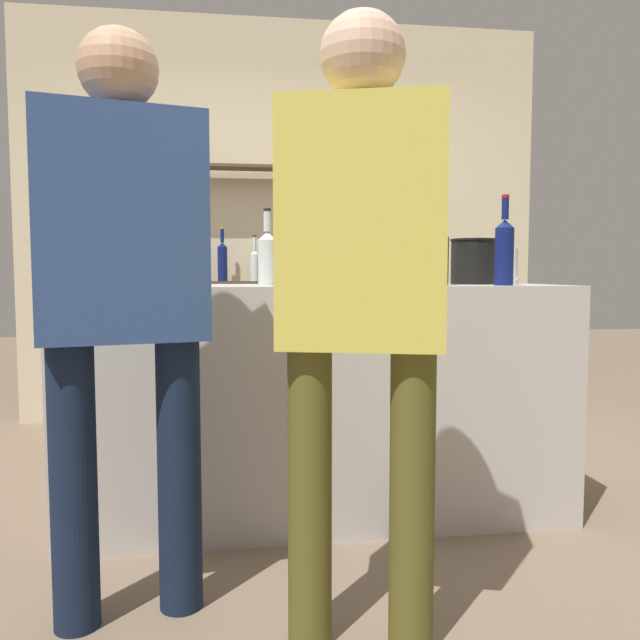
# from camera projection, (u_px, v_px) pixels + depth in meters

# --- Properties ---
(ground_plane) EXTENTS (16.00, 16.00, 0.00)m
(ground_plane) POSITION_uv_depth(u_px,v_px,m) (320.00, 513.00, 2.69)
(ground_plane) COLOR #7A6651
(bar_counter) EXTENTS (2.07, 0.63, 0.98)m
(bar_counter) POSITION_uv_depth(u_px,v_px,m) (320.00, 400.00, 2.66)
(bar_counter) COLOR #B7B2AD
(bar_counter) RESTS_ON ground_plane
(back_wall) EXTENTS (3.67, 0.12, 2.80)m
(back_wall) POSITION_uv_depth(u_px,v_px,m) (284.00, 222.00, 4.48)
(back_wall) COLOR beige
(back_wall) RESTS_ON ground_plane
(back_shelf) EXTENTS (1.81, 0.18, 1.76)m
(back_shelf) POSITION_uv_depth(u_px,v_px,m) (287.00, 256.00, 4.32)
(back_shelf) COLOR #4C3828
(back_shelf) RESTS_ON ground_plane
(counter_bottle_0) EXTENTS (0.08, 0.08, 0.31)m
(counter_bottle_0) POSITION_uv_depth(u_px,v_px,m) (383.00, 257.00, 2.75)
(counter_bottle_0) COLOR black
(counter_bottle_0) RESTS_ON bar_counter
(counter_bottle_1) EXTENTS (0.08, 0.08, 0.31)m
(counter_bottle_1) POSITION_uv_depth(u_px,v_px,m) (267.00, 256.00, 2.50)
(counter_bottle_1) COLOR silver
(counter_bottle_1) RESTS_ON bar_counter
(counter_bottle_2) EXTENTS (0.08, 0.08, 0.33)m
(counter_bottle_2) POSITION_uv_depth(u_px,v_px,m) (439.00, 254.00, 2.56)
(counter_bottle_2) COLOR black
(counter_bottle_2) RESTS_ON bar_counter
(counter_bottle_3) EXTENTS (0.08, 0.08, 0.36)m
(counter_bottle_3) POSITION_uv_depth(u_px,v_px,m) (504.00, 250.00, 2.52)
(counter_bottle_3) COLOR #0F1956
(counter_bottle_3) RESTS_ON bar_counter
(counter_bottle_4) EXTENTS (0.08, 0.08, 0.32)m
(counter_bottle_4) POSITION_uv_depth(u_px,v_px,m) (160.00, 255.00, 2.36)
(counter_bottle_4) COLOR black
(counter_bottle_4) RESTS_ON bar_counter
(counter_bottle_5) EXTENTS (0.08, 0.08, 0.36)m
(counter_bottle_5) POSITION_uv_depth(u_px,v_px,m) (358.00, 252.00, 2.71)
(counter_bottle_5) COLOR black
(counter_bottle_5) RESTS_ON bar_counter
(wine_glass) EXTENTS (0.08, 0.08, 0.15)m
(wine_glass) POSITION_uv_depth(u_px,v_px,m) (425.00, 259.00, 2.86)
(wine_glass) COLOR silver
(wine_glass) RESTS_ON bar_counter
(ice_bucket) EXTENTS (0.21, 0.21, 0.20)m
(ice_bucket) POSITION_uv_depth(u_px,v_px,m) (473.00, 262.00, 2.81)
(ice_bucket) COLOR black
(ice_bucket) RESTS_ON bar_counter
(cork_jar) EXTENTS (0.11, 0.11, 0.16)m
(cork_jar) POSITION_uv_depth(u_px,v_px,m) (505.00, 267.00, 2.89)
(cork_jar) COLOR silver
(cork_jar) RESTS_ON bar_counter
(customer_left) EXTENTS (0.51, 0.31, 1.73)m
(customer_left) POSITION_uv_depth(u_px,v_px,m) (123.00, 282.00, 1.81)
(customer_left) COLOR #121C33
(customer_left) RESTS_ON ground_plane
(customer_center) EXTENTS (0.47, 0.30, 1.71)m
(customer_center) POSITION_uv_depth(u_px,v_px,m) (361.00, 282.00, 1.66)
(customer_center) COLOR brown
(customer_center) RESTS_ON ground_plane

